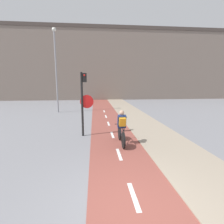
# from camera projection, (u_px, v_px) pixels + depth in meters

# --- Properties ---
(ground_plane) EXTENTS (120.00, 120.00, 0.00)m
(ground_plane) POSITION_uv_depth(u_px,v_px,m) (139.00, 212.00, 3.71)
(ground_plane) COLOR gray
(bike_lane) EXTENTS (2.22, 60.00, 0.02)m
(bike_lane) POSITION_uv_depth(u_px,v_px,m) (139.00, 211.00, 3.72)
(bike_lane) COLOR brown
(bike_lane) RESTS_ON ground_plane
(building_row_background) EXTENTS (60.00, 5.20, 11.10)m
(building_row_background) POSITION_uv_depth(u_px,v_px,m) (99.00, 65.00, 28.87)
(building_row_background) COLOR slate
(building_row_background) RESTS_ON ground_plane
(traffic_light_pole) EXTENTS (0.67, 0.25, 3.22)m
(traffic_light_pole) POSITION_uv_depth(u_px,v_px,m) (84.00, 97.00, 8.70)
(traffic_light_pole) COLOR black
(traffic_light_pole) RESTS_ON ground_plane
(street_lamp_far) EXTENTS (0.36, 0.36, 7.35)m
(street_lamp_far) POSITION_uv_depth(u_px,v_px,m) (56.00, 62.00, 15.35)
(street_lamp_far) COLOR gray
(street_lamp_far) RESTS_ON ground_plane
(cyclist_near) EXTENTS (0.46, 1.80, 1.53)m
(cyclist_near) POSITION_uv_depth(u_px,v_px,m) (122.00, 129.00, 7.66)
(cyclist_near) COLOR black
(cyclist_near) RESTS_ON ground_plane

